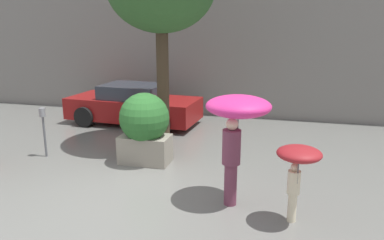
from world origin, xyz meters
The scene contains 7 objects.
ground_plane centered at (0.00, 0.00, 0.00)m, with size 40.00×40.00×0.00m, color slate.
building_facade centered at (0.00, 6.50, 3.00)m, with size 18.00×0.30×6.00m.
planter_box centered at (-0.11, 1.59, 0.85)m, with size 1.11×1.10×1.58m.
person_adult centered at (2.11, 0.15, 1.54)m, with size 1.09×1.09×1.89m.
person_child centered at (3.11, -0.32, 1.02)m, with size 0.67×0.67×1.26m.
parked_car_near centered at (-1.69, 4.69, 0.58)m, with size 4.11×2.08×1.23m.
parking_meter centered at (-2.51, 1.37, 0.84)m, with size 0.14×0.14×1.16m.
Camera 1 is at (2.89, -5.82, 3.03)m, focal length 35.00 mm.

